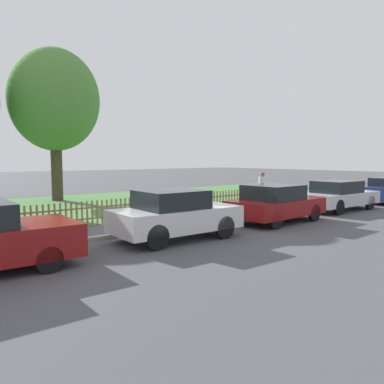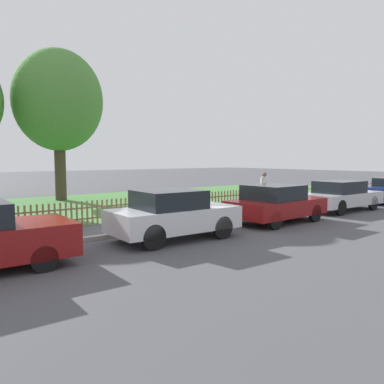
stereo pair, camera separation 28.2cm
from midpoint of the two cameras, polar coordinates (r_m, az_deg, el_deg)
name	(u,v)px [view 1 (the left image)]	position (r m, az deg, el deg)	size (l,w,h in m)	color
ground_plane	(175,230)	(12.38, -3.24, -5.73)	(120.00, 120.00, 0.00)	#4C4C51
kerb_stone	(173,227)	(12.45, -3.51, -5.39)	(41.61, 0.20, 0.12)	#9E998E
grass_strip	(79,206)	(19.31, -17.24, -2.02)	(41.61, 10.95, 0.01)	#477F3D
park_fence	(136,209)	(14.37, -9.08, -2.53)	(41.61, 0.05, 0.86)	olive
parked_car_navy_estate	(175,214)	(10.77, -3.34, -3.41)	(3.77, 1.85, 1.44)	silver
parked_car_red_compact	(275,203)	(13.98, 12.02, -1.67)	(3.87, 2.00, 1.38)	maroon
parked_car_white_van	(339,195)	(17.92, 21.02, -0.46)	(4.24, 1.74, 1.34)	#BCBCC1
covered_motorcycle	(193,202)	(14.46, -0.33, -1.61)	(1.84, 0.76, 1.05)	black
tree_mid_park	(55,101)	(22.19, -20.57, 12.91)	(4.78, 4.78, 8.25)	#473828
pedestrian_by_lamp	(262,188)	(17.98, 10.19, 0.66)	(0.48, 0.48, 1.69)	#2D3351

